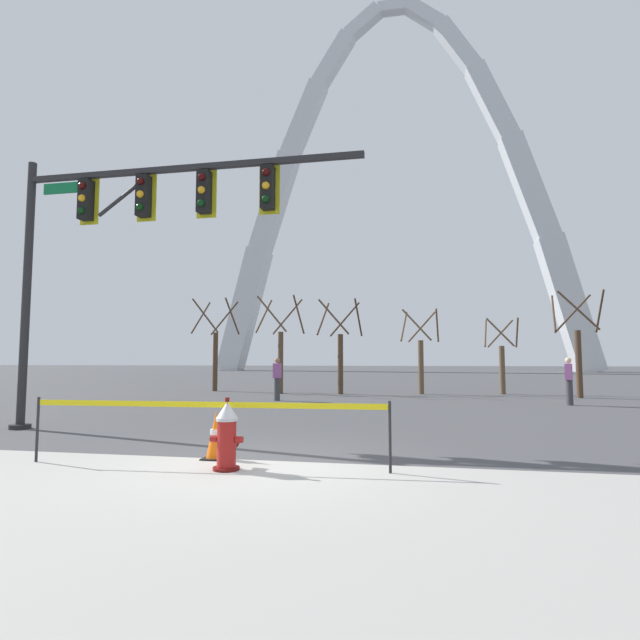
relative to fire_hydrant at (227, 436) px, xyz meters
The scene contains 15 objects.
ground_plane 0.79m from the fire_hydrant, 56.90° to the left, with size 240.00×240.00×0.00m, color #474749.
sidewalk_near_curb 3.35m from the fire_hydrant, 83.92° to the right, with size 40.00×8.00×0.01m, color #A8A59E.
fire_hydrant is the anchor object (origin of this frame).
caution_tape_barrier 0.43m from the fire_hydrant, 165.47° to the left, with size 5.20×0.28×0.96m.
traffic_cone_by_hydrant 0.82m from the fire_hydrant, 123.26° to the left, with size 0.36×0.36×0.73m.
traffic_signal_gantry 6.13m from the fire_hydrant, 139.88° to the left, with size 7.82×0.44×6.00m.
monument_arch 65.24m from the fire_hydrant, 89.67° to the left, with size 51.04×3.18×53.06m.
tree_far_left 17.74m from the fire_hydrant, 113.31° to the left, with size 2.05×2.06×4.46m.
tree_left_mid 15.56m from the fire_hydrant, 102.67° to the left, with size 2.01×2.02×4.36m.
tree_center_left 15.31m from the fire_hydrant, 92.56° to the left, with size 1.92×1.93×4.17m.
tree_center_right 16.27m from the fire_hydrant, 79.97° to the left, with size 1.73×1.74×3.74m.
tree_right_mid 17.77m from the fire_hydrant, 68.99° to the left, with size 1.56×1.57×3.35m.
tree_far_right 17.43m from the fire_hydrant, 58.82° to the left, with size 1.95×1.96×4.24m.
pedestrian_walking_left 13.70m from the fire_hydrant, 56.17° to the left, with size 0.31×0.39×1.59m.
pedestrian_standing_center 11.59m from the fire_hydrant, 102.35° to the left, with size 0.26×0.37×1.59m.
Camera 1 is at (2.19, -7.06, 1.51)m, focal length 27.74 mm.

